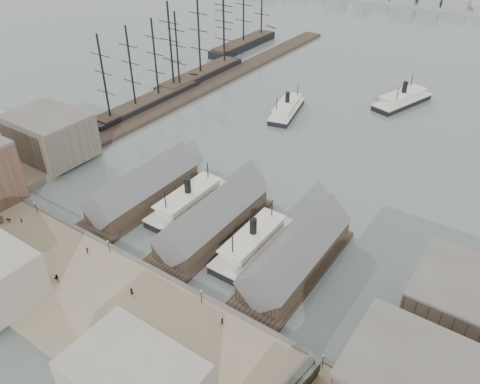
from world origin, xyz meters
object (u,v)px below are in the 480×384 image
Objects in this scene: tram at (298,382)px; horse_cart_left at (6,220)px; ferry_docked_west at (189,200)px; horse_cart_center at (53,277)px; horse_cart_right at (147,350)px.

tram is 2.45× the size of horse_cart_left.
ferry_docked_west is 50.87m from horse_cart_left.
tram is (56.20, -35.57, 1.53)m from ferry_docked_west.
tram reaches higher than horse_cart_left.
horse_cart_center reaches higher than horse_cart_left.
ferry_docked_west reaches higher than tram.
horse_cart_center is (29.90, -6.93, 0.08)m from horse_cart_left.
ferry_docked_west is at bearing -12.88° from horse_cart_left.
tram is 62.23m from horse_cart_center.
horse_cart_left is at bearing -134.13° from ferry_docked_west.
ferry_docked_west is 6.15× the size of horse_cart_right.
horse_cart_left is (-91.62, -0.94, -1.23)m from tram.
horse_cart_left is at bearing -172.16° from tram.
tram is at bearing -87.06° from horse_cart_right.
horse_cart_left is 63.45m from horse_cart_right.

